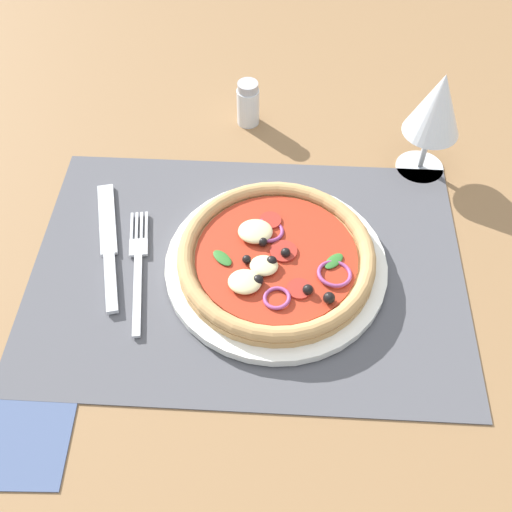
# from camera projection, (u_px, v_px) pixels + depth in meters

# --- Properties ---
(ground_plane) EXTENTS (1.90, 1.40, 0.02)m
(ground_plane) POSITION_uv_depth(u_px,v_px,m) (248.00, 275.00, 0.72)
(ground_plane) COLOR olive
(placemat) EXTENTS (0.51, 0.36, 0.00)m
(placemat) POSITION_uv_depth(u_px,v_px,m) (248.00, 268.00, 0.71)
(placemat) COLOR #4C4C51
(placemat) RESTS_ON ground_plane
(plate) EXTENTS (0.26, 0.26, 0.01)m
(plate) POSITION_uv_depth(u_px,v_px,m) (276.00, 268.00, 0.70)
(plate) COLOR silver
(plate) RESTS_ON placemat
(pizza) EXTENTS (0.23, 0.23, 0.03)m
(pizza) POSITION_uv_depth(u_px,v_px,m) (276.00, 260.00, 0.69)
(pizza) COLOR tan
(pizza) RESTS_ON plate
(fork) EXTENTS (0.04, 0.18, 0.00)m
(fork) POSITION_uv_depth(u_px,v_px,m) (138.00, 263.00, 0.71)
(fork) COLOR silver
(fork) RESTS_ON placemat
(knife) EXTENTS (0.06, 0.20, 0.01)m
(knife) POSITION_uv_depth(u_px,v_px,m) (109.00, 243.00, 0.73)
(knife) COLOR silver
(knife) RESTS_ON placemat
(wine_glass) EXTENTS (0.07, 0.07, 0.15)m
(wine_glass) POSITION_uv_depth(u_px,v_px,m) (437.00, 106.00, 0.74)
(wine_glass) COLOR silver
(wine_glass) RESTS_ON ground_plane
(napkin) EXTENTS (0.14, 0.13, 0.00)m
(napkin) POSITION_uv_depth(u_px,v_px,m) (2.00, 426.00, 0.59)
(napkin) COLOR #425175
(napkin) RESTS_ON ground_plane
(pepper_shaker) EXTENTS (0.03, 0.03, 0.07)m
(pepper_shaker) POSITION_uv_depth(u_px,v_px,m) (248.00, 104.00, 0.85)
(pepper_shaker) COLOR silver
(pepper_shaker) RESTS_ON ground_plane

